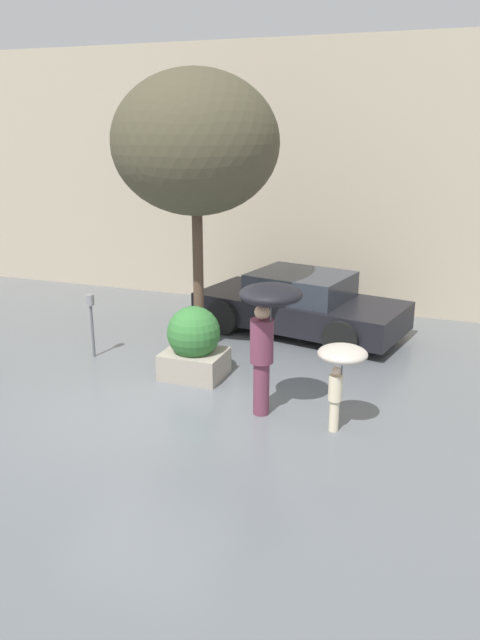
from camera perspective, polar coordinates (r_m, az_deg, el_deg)
ground_plane at (r=9.80m, az=-8.33°, el=-7.96°), size 40.00×40.00×0.00m
building_facade at (r=14.94m, az=3.23°, el=12.89°), size 18.00×0.30×6.00m
planter_box at (r=10.68m, az=-4.24°, el=-2.19°), size 1.04×0.91×1.25m
person_adult at (r=8.92m, az=2.52°, el=0.23°), size 0.90×0.90×2.04m
person_child at (r=8.75m, az=9.23°, el=-3.81°), size 0.70×0.70×1.26m
parked_car_near at (r=13.01m, az=5.53°, el=1.39°), size 4.54×2.71×1.27m
street_tree at (r=11.43m, az=-4.08°, el=15.78°), size 2.98×2.98×5.13m
parking_meter at (r=11.82m, az=-13.46°, el=0.71°), size 0.14×0.14×1.20m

